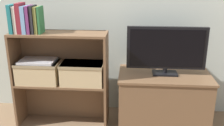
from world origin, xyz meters
The scene contains 15 objects.
tv_stand centered at (0.47, 0.23, 0.24)m, with size 0.83×0.48×0.49m.
tv centered at (0.47, 0.23, 0.72)m, with size 0.70×0.14×0.43m.
bookshelf_lower_tier centered at (-0.46, 0.18, 0.26)m, with size 0.83×0.26×0.42m.
bookshelf_upper_tier centered at (-0.46, 0.19, 0.70)m, with size 0.83×0.26×0.45m.
book_teal centered at (-0.83, 0.10, 0.99)m, with size 0.03×0.15×0.24m.
book_ivory centered at (-0.79, 0.10, 0.98)m, with size 0.03×0.13×0.22m.
book_maroon centered at (-0.76, 0.10, 1.00)m, with size 0.04×0.14×0.25m.
book_skyblue centered at (-0.72, 0.10, 0.99)m, with size 0.03×0.15×0.23m.
book_plum centered at (-0.68, 0.10, 0.99)m, with size 0.03×0.15×0.23m.
book_charcoal centered at (-0.65, 0.10, 0.99)m, with size 0.02×0.14×0.23m.
book_olive centered at (-0.62, 0.10, 0.98)m, with size 0.03×0.12×0.22m.
book_forest centered at (-0.59, 0.10, 0.98)m, with size 0.02×0.12×0.22m.
storage_basket_left centered at (-0.66, 0.12, 0.52)m, with size 0.37×0.23×0.19m.
storage_basket_right centered at (-0.26, 0.12, 0.52)m, with size 0.37×0.23×0.19m.
laptop centered at (-0.66, 0.12, 0.62)m, with size 0.31×0.21×0.02m.
Camera 1 is at (0.17, -2.02, 1.34)m, focal length 42.00 mm.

